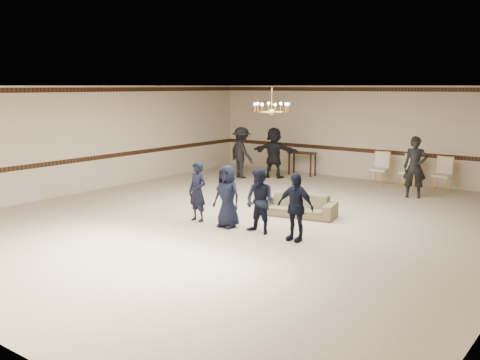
% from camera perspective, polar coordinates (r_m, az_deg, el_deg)
% --- Properties ---
extents(room, '(12.01, 14.01, 3.21)m').
position_cam_1_polar(room, '(12.68, 0.85, 2.80)').
color(room, beige).
rests_on(room, ground).
extents(chair_rail, '(12.00, 0.02, 0.14)m').
position_cam_1_polar(chair_rail, '(18.82, 13.49, 3.05)').
color(chair_rail, '#391E11').
rests_on(chair_rail, wall_back).
extents(crown_molding, '(12.00, 0.02, 0.14)m').
position_cam_1_polar(crown_molding, '(18.69, 13.75, 9.40)').
color(crown_molding, '#391E11').
rests_on(crown_molding, wall_back).
extents(chandelier, '(0.94, 0.94, 0.89)m').
position_cam_1_polar(chandelier, '(13.41, 3.41, 8.64)').
color(chandelier, gold).
rests_on(chandelier, ceiling).
extents(boy_a, '(0.55, 0.38, 1.44)m').
position_cam_1_polar(boy_a, '(12.71, -4.56, -1.25)').
color(boy_a, black).
rests_on(boy_a, floor).
extents(boy_b, '(0.71, 0.47, 1.44)m').
position_cam_1_polar(boy_b, '(12.15, -1.37, -1.75)').
color(boy_b, black).
rests_on(boy_b, floor).
extents(boy_c, '(0.74, 0.59, 1.44)m').
position_cam_1_polar(boy_c, '(11.62, 2.12, -2.29)').
color(boy_c, black).
rests_on(boy_c, floor).
extents(boy_d, '(0.84, 0.36, 1.44)m').
position_cam_1_polar(boy_d, '(11.15, 5.92, -2.88)').
color(boy_d, black).
rests_on(boy_d, floor).
extents(settee, '(1.98, 1.11, 0.55)m').
position_cam_1_polar(settee, '(13.33, 6.22, -2.70)').
color(settee, brown).
rests_on(settee, floor).
extents(adult_left, '(1.31, 1.01, 1.78)m').
position_cam_1_polar(adult_left, '(18.65, 0.16, 2.93)').
color(adult_left, black).
rests_on(adult_left, floor).
extents(adult_mid, '(1.73, 0.89, 1.78)m').
position_cam_1_polar(adult_mid, '(18.71, 3.66, 2.94)').
color(adult_mid, black).
rests_on(adult_mid, floor).
extents(adult_right, '(0.74, 0.59, 1.78)m').
position_cam_1_polar(adult_right, '(16.13, 18.18, 1.31)').
color(adult_right, black).
rests_on(adult_right, floor).
extents(banquet_chair_left, '(0.56, 0.56, 1.06)m').
position_cam_1_polar(banquet_chair_left, '(17.91, 14.64, 1.14)').
color(banquet_chair_left, '#EEDFC8').
rests_on(banquet_chair_left, floor).
extents(banquet_chair_mid, '(0.52, 0.52, 1.06)m').
position_cam_1_polar(banquet_chair_mid, '(17.56, 17.66, 0.82)').
color(banquet_chair_mid, '#EEDFC8').
rests_on(banquet_chair_mid, floor).
extents(banquet_chair_right, '(0.53, 0.53, 1.06)m').
position_cam_1_polar(banquet_chair_right, '(17.27, 20.78, 0.49)').
color(banquet_chair_right, '#EEDFC8').
rests_on(banquet_chair_right, floor).
extents(console_table, '(1.04, 0.51, 0.84)m').
position_cam_1_polar(console_table, '(19.41, 6.65, 1.75)').
color(console_table, black).
rests_on(console_table, floor).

